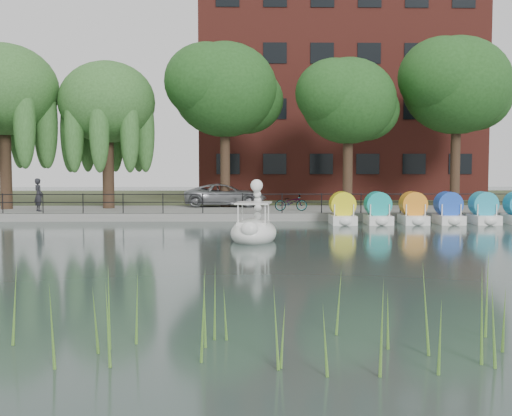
{
  "coord_description": "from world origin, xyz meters",
  "views": [
    {
      "loc": [
        0.04,
        -18.97,
        2.91
      ],
      "look_at": [
        0.5,
        4.0,
        1.3
      ],
      "focal_mm": 45.0,
      "sensor_mm": 36.0,
      "label": 1
    }
  ],
  "objects_px": {
    "minivan": "(225,193)",
    "swan_boat": "(254,228)",
    "bicycle": "(291,201)",
    "pedestrian": "(38,192)"
  },
  "relations": [
    {
      "from": "minivan",
      "to": "swan_boat",
      "type": "distance_m",
      "value": 13.4
    },
    {
      "from": "bicycle",
      "to": "swan_boat",
      "type": "height_order",
      "value": "swan_boat"
    },
    {
      "from": "minivan",
      "to": "bicycle",
      "type": "relative_size",
      "value": 3.18
    },
    {
      "from": "minivan",
      "to": "swan_boat",
      "type": "bearing_deg",
      "value": -173.74
    },
    {
      "from": "bicycle",
      "to": "swan_boat",
      "type": "relative_size",
      "value": 0.59
    },
    {
      "from": "minivan",
      "to": "swan_boat",
      "type": "relative_size",
      "value": 1.87
    },
    {
      "from": "pedestrian",
      "to": "swan_boat",
      "type": "bearing_deg",
      "value": -170.79
    },
    {
      "from": "pedestrian",
      "to": "swan_boat",
      "type": "xyz_separation_m",
      "value": [
        11.08,
        -9.7,
        -0.89
      ]
    },
    {
      "from": "pedestrian",
      "to": "bicycle",
      "type": "bearing_deg",
      "value": -129.35
    },
    {
      "from": "minivan",
      "to": "bicycle",
      "type": "xyz_separation_m",
      "value": [
        3.56,
        -3.55,
        -0.26
      ]
    }
  ]
}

